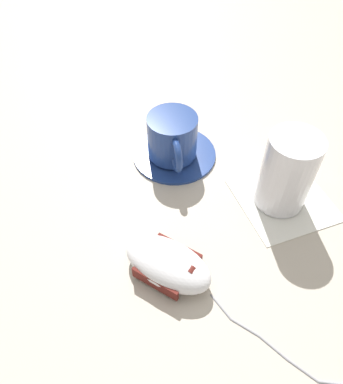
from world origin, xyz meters
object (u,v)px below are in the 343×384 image
Objects in this scene: saucer at (174,153)px; coffee_cup at (173,137)px; drinking_glass at (287,172)px; computer_mouse at (168,264)px.

coffee_cup is (0.00, -0.01, 0.04)m from saucer.
coffee_cup is at bearing -158.99° from drinking_glass.
saucer is 1.03× the size of computer_mouse.
drinking_glass is at bearing 21.01° from coffee_cup.
drinking_glass is at bearing 18.77° from saucer.
computer_mouse is 0.20m from drinking_glass.
drinking_glass reaches higher than saucer.
coffee_cup is 0.18m from drinking_glass.
coffee_cup is at bearing 139.40° from computer_mouse.
computer_mouse is at bearing -40.60° from coffee_cup.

